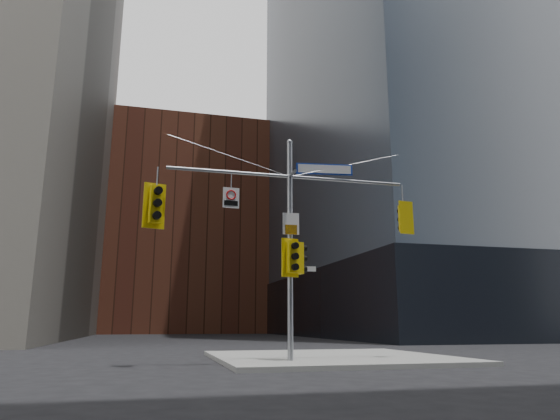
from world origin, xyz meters
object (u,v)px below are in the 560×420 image
regulatory_sign_arm (231,197)px  traffic_light_east_arm (404,218)px  signal_assembly (290,223)px  traffic_light_west_arm (156,204)px  street_sign_blade (324,169)px  traffic_light_pole_front (292,257)px  traffic_light_pole_side (300,258)px

regulatory_sign_arm → traffic_light_east_arm: bearing=-5.1°
signal_assembly → regulatory_sign_arm: 2.08m
traffic_light_west_arm → street_sign_blade: 5.69m
traffic_light_east_arm → street_sign_blade: 3.26m
traffic_light_west_arm → traffic_light_east_arm: bearing=-14.1°
signal_assembly → traffic_light_west_arm: (-4.25, 0.01, 0.38)m
traffic_light_pole_front → street_sign_blade: (1.22, 0.27, 3.06)m
street_sign_blade → regulatory_sign_arm: (-3.16, -0.02, -1.18)m
signal_assembly → traffic_light_pole_side: signal_assembly is taller
traffic_light_pole_front → street_sign_blade: size_ratio=0.64×
traffic_light_east_arm → regulatory_sign_arm: (-6.03, -0.02, 0.37)m
signal_assembly → traffic_light_pole_front: bearing=-90.3°
traffic_light_east_arm → traffic_light_pole_side: traffic_light_east_arm is taller
traffic_light_west_arm → street_sign_blade: size_ratio=0.74×
traffic_light_east_arm → traffic_light_pole_front: 4.37m
traffic_light_west_arm → traffic_light_pole_front: size_ratio=1.16×
signal_assembly → traffic_light_pole_front: (-0.00, -0.27, -1.13)m
signal_assembly → traffic_light_pole_side: size_ratio=7.94×
signal_assembly → street_sign_blade: 2.29m
signal_assembly → street_sign_blade: bearing=0.2°
traffic_light_pole_front → traffic_light_east_arm: bearing=-7.7°
traffic_light_pole_side → regulatory_sign_arm: regulatory_sign_arm is taller
traffic_light_east_arm → street_sign_blade: (-2.87, 0.00, 1.55)m
traffic_light_pole_front → street_sign_blade: street_sign_blade is taller
signal_assembly → traffic_light_pole_front: size_ratio=6.51×
signal_assembly → traffic_light_pole_side: 1.17m
traffic_light_west_arm → regulatory_sign_arm: size_ratio=2.15×
traffic_light_west_arm → traffic_light_east_arm: (8.34, -0.01, 0.00)m
signal_assembly → traffic_light_east_arm: bearing=0.0°
regulatory_sign_arm → traffic_light_pole_front: bearing=-12.5°
street_sign_blade → traffic_light_east_arm: bearing=7.6°
traffic_light_west_arm → traffic_light_east_arm: traffic_light_west_arm is taller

